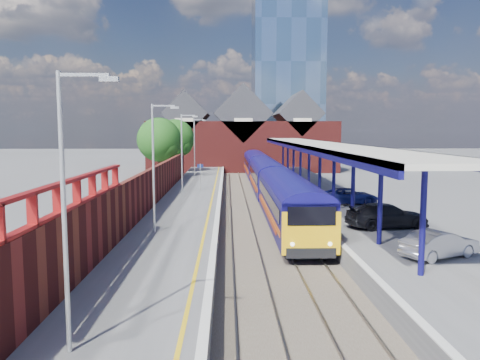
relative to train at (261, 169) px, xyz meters
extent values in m
plane|color=#5B5B5E|center=(-1.49, -5.11, -2.12)|extent=(240.00, 240.00, 0.00)
cube|color=#473D33|center=(-1.49, -15.11, -2.09)|extent=(6.00, 76.00, 0.06)
cube|color=slate|center=(-3.71, -15.11, -2.00)|extent=(0.07, 76.00, 0.14)
cube|color=slate|center=(-2.27, -15.11, -2.00)|extent=(0.07, 76.00, 0.14)
cube|color=slate|center=(-0.71, -15.11, -2.00)|extent=(0.07, 76.00, 0.14)
cube|color=slate|center=(0.73, -15.11, -2.00)|extent=(0.07, 76.00, 0.14)
cube|color=#565659|center=(-6.99, -15.11, -1.62)|extent=(5.00, 76.00, 1.00)
cube|color=#565659|center=(4.51, -15.11, -1.62)|extent=(6.00, 76.00, 1.00)
cube|color=silver|center=(-4.64, -15.11, -1.10)|extent=(0.30, 76.00, 0.05)
cube|color=silver|center=(1.66, -15.11, -1.10)|extent=(0.30, 76.00, 0.05)
cube|color=yellow|center=(-5.24, -15.11, -1.12)|extent=(0.14, 76.00, 0.01)
cube|color=#110C5A|center=(0.01, -24.78, -0.22)|extent=(2.85, 16.01, 2.50)
cube|color=#110C5A|center=(0.01, -24.78, 1.03)|extent=(2.85, 16.01, 0.60)
cube|color=#110C5A|center=(0.01, -8.18, -0.22)|extent=(2.85, 16.01, 2.50)
cube|color=#110C5A|center=(0.01, -8.18, 1.03)|extent=(2.85, 16.01, 0.60)
cube|color=#110C5A|center=(0.01, 8.42, -0.22)|extent=(2.85, 16.01, 2.50)
cube|color=#110C5A|center=(0.01, 8.42, 1.03)|extent=(2.85, 16.01, 0.60)
cube|color=#110C5A|center=(0.01, 25.02, -0.22)|extent=(2.85, 16.01, 2.50)
cube|color=#110C5A|center=(0.01, 25.02, 1.03)|extent=(2.85, 16.01, 0.60)
cube|color=black|center=(-1.41, 0.12, 0.23)|extent=(0.04, 60.54, 0.70)
cube|color=#D7590E|center=(-1.42, 0.12, -0.57)|extent=(0.03, 55.27, 0.30)
cube|color=#A82C0B|center=(-1.43, 0.12, -0.82)|extent=(0.03, 55.27, 0.30)
cube|color=#F2B20C|center=(0.01, -32.70, -0.42)|extent=(2.82, 0.31, 2.10)
cube|color=black|center=(0.01, -32.80, 0.43)|extent=(2.30, 0.17, 0.90)
cube|color=black|center=(0.01, -30.38, -1.82)|extent=(2.00, 2.40, 0.60)
cube|color=black|center=(0.01, 30.62, -1.82)|extent=(2.00, 2.40, 0.60)
cylinder|color=#110E55|center=(3.51, -37.11, 0.98)|extent=(0.24, 0.24, 4.20)
cylinder|color=#110E55|center=(3.51, -32.11, 0.98)|extent=(0.24, 0.24, 4.20)
cylinder|color=#110E55|center=(3.51, -27.11, 0.98)|extent=(0.24, 0.24, 4.20)
cylinder|color=#110E55|center=(3.51, -22.11, 0.98)|extent=(0.24, 0.24, 4.20)
cylinder|color=#110E55|center=(3.51, -17.11, 0.98)|extent=(0.24, 0.24, 4.20)
cylinder|color=#110E55|center=(3.51, -12.11, 0.98)|extent=(0.24, 0.24, 4.20)
cylinder|color=#110E55|center=(3.51, -7.11, 0.98)|extent=(0.24, 0.24, 4.20)
cylinder|color=#110E55|center=(3.51, -2.11, 0.98)|extent=(0.24, 0.24, 4.20)
cylinder|color=#110E55|center=(3.51, 2.89, 0.98)|extent=(0.24, 0.24, 4.20)
cylinder|color=#110E55|center=(3.51, 7.89, 0.98)|extent=(0.24, 0.24, 4.20)
cube|color=beige|center=(4.01, -13.11, 3.23)|extent=(4.50, 52.00, 0.25)
cube|color=#110E55|center=(1.86, -13.11, 3.08)|extent=(0.20, 52.00, 0.55)
cube|color=#110E55|center=(6.16, -13.11, 3.08)|extent=(0.20, 52.00, 0.55)
cylinder|color=#A5A8AA|center=(-7.99, -43.11, 2.38)|extent=(0.12, 0.12, 7.00)
cube|color=#A5A8AA|center=(-7.39, -43.11, 5.78)|extent=(1.20, 0.08, 0.08)
cube|color=#A5A8AA|center=(-6.79, -43.11, 5.68)|extent=(0.45, 0.18, 0.12)
cylinder|color=#A5A8AA|center=(-7.99, -29.11, 2.38)|extent=(0.12, 0.12, 7.00)
cube|color=#A5A8AA|center=(-7.39, -29.11, 5.78)|extent=(1.20, 0.08, 0.08)
cube|color=#A5A8AA|center=(-6.79, -29.11, 5.68)|extent=(0.45, 0.18, 0.12)
cylinder|color=#A5A8AA|center=(-7.99, -13.11, 2.38)|extent=(0.12, 0.12, 7.00)
cube|color=#A5A8AA|center=(-7.39, -13.11, 5.78)|extent=(1.20, 0.08, 0.08)
cube|color=#A5A8AA|center=(-6.79, -13.11, 5.68)|extent=(0.45, 0.18, 0.12)
cylinder|color=#A5A8AA|center=(-7.99, 2.89, 2.38)|extent=(0.12, 0.12, 7.00)
cube|color=#A5A8AA|center=(-7.39, 2.89, 5.78)|extent=(1.20, 0.08, 0.08)
cube|color=#A5A8AA|center=(-6.79, 2.89, 5.68)|extent=(0.45, 0.18, 0.12)
cylinder|color=#A5A8AA|center=(-6.49, -11.11, 0.13)|extent=(0.08, 0.08, 2.50)
cube|color=#0C194C|center=(-6.49, -11.11, 1.18)|extent=(0.55, 0.06, 0.35)
cube|color=#591917|center=(-9.59, -21.11, 0.28)|extent=(0.35, 50.00, 2.80)
cube|color=maroon|center=(-9.59, -38.11, 2.68)|extent=(0.30, 15.00, 0.12)
cube|color=maroon|center=(-9.59, -38.11, 1.73)|extent=(0.30, 15.00, 0.12)
cube|color=maroon|center=(-9.59, -41.11, 2.18)|extent=(0.30, 0.12, 1.00)
cube|color=maroon|center=(-9.59, -39.11, 2.18)|extent=(0.30, 0.12, 1.00)
cube|color=maroon|center=(-9.59, -37.11, 2.18)|extent=(0.30, 0.12, 1.00)
cube|color=maroon|center=(-9.59, -35.11, 2.18)|extent=(0.30, 0.12, 1.00)
cube|color=maroon|center=(-9.59, -33.11, 2.18)|extent=(0.30, 0.12, 1.00)
cube|color=maroon|center=(-9.59, -31.11, 2.18)|extent=(0.30, 0.12, 1.00)
cube|color=#591917|center=(-1.49, 22.89, 1.88)|extent=(30.00, 12.00, 8.00)
cube|color=#232328|center=(-10.49, 22.89, 7.08)|extent=(7.13, 12.00, 7.13)
cube|color=#232328|center=(-1.49, 22.89, 7.08)|extent=(9.16, 12.00, 9.16)
cube|color=#232328|center=(7.51, 22.89, 7.08)|extent=(7.13, 12.00, 7.13)
cube|color=beige|center=(-10.49, 16.84, 6.08)|extent=(2.80, 0.15, 0.50)
cube|color=beige|center=(-1.49, 16.84, 6.08)|extent=(2.80, 0.15, 0.50)
cube|color=beige|center=(7.51, 16.84, 6.08)|extent=(2.80, 0.15, 0.50)
cube|color=slate|center=(8.51, 44.89, 17.88)|extent=(14.00, 14.00, 40.00)
cylinder|color=#382314|center=(-11.99, 0.89, -0.12)|extent=(0.44, 0.44, 4.00)
sphere|color=#124313|center=(-11.99, 0.89, 3.38)|extent=(5.20, 5.20, 5.20)
sphere|color=#124313|center=(-11.19, 0.39, 2.68)|extent=(3.20, 3.20, 3.20)
cylinder|color=#382314|center=(-10.99, 8.89, -0.12)|extent=(0.44, 0.44, 4.00)
sphere|color=#124313|center=(-10.99, 8.89, 3.38)|extent=(5.20, 5.20, 5.20)
sphere|color=#124313|center=(-10.19, 8.39, 2.68)|extent=(3.20, 3.20, 3.20)
imported|color=#B8B8BD|center=(5.36, -34.64, -0.51)|extent=(3.90, 2.71, 1.22)
imported|color=black|center=(5.23, -28.21, -0.43)|extent=(5.05, 2.69, 1.39)
imported|color=navy|center=(5.36, -19.41, -0.52)|extent=(4.32, 2.00, 1.20)
camera|label=1|loc=(-3.98, -54.53, 4.46)|focal=35.00mm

